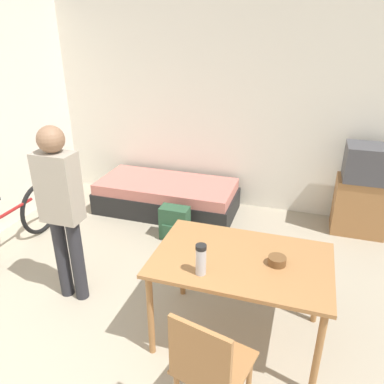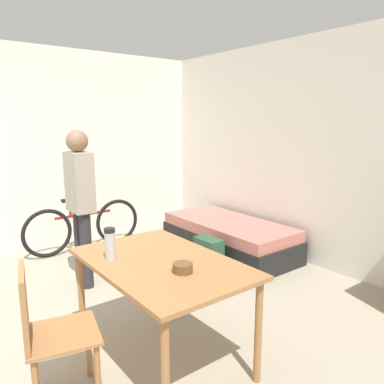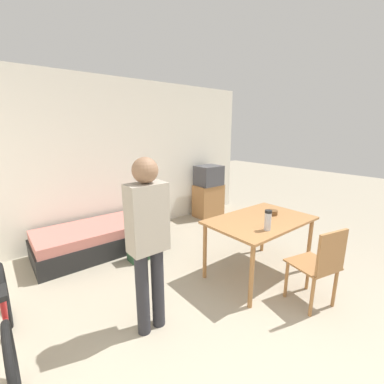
{
  "view_description": "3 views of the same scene",
  "coord_description": "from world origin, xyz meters",
  "px_view_note": "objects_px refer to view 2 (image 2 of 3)",
  "views": [
    {
      "loc": [
        1.14,
        -1.02,
        2.36
      ],
      "look_at": [
        0.18,
        2.0,
        0.93
      ],
      "focal_mm": 35.0,
      "sensor_mm": 36.0,
      "label": 1
    },
    {
      "loc": [
        2.89,
        -0.02,
        1.74
      ],
      "look_at": [
        0.13,
        2.1,
        1.07
      ],
      "focal_mm": 35.0,
      "sensor_mm": 36.0,
      "label": 2
    },
    {
      "loc": [
        -1.79,
        -0.51,
        1.86
      ],
      "look_at": [
        0.28,
        2.08,
        1.04
      ],
      "focal_mm": 24.0,
      "sensor_mm": 36.0,
      "label": 3
    }
  ],
  "objects_px": {
    "thermos_flask": "(110,242)",
    "mate_bowl": "(183,268)",
    "bicycle": "(84,226)",
    "dining_table": "(161,272)",
    "daybed": "(229,237)",
    "backpack": "(208,255)",
    "wooden_chair": "(46,329)",
    "person_standing": "(80,198)"
  },
  "relations": [
    {
      "from": "bicycle",
      "to": "backpack",
      "type": "height_order",
      "value": "bicycle"
    },
    {
      "from": "daybed",
      "to": "bicycle",
      "type": "xyz_separation_m",
      "value": [
        -1.26,
        -1.49,
        0.12
      ]
    },
    {
      "from": "daybed",
      "to": "backpack",
      "type": "distance_m",
      "value": 0.74
    },
    {
      "from": "mate_bowl",
      "to": "backpack",
      "type": "xyz_separation_m",
      "value": [
        -1.28,
        1.3,
        -0.59
      ]
    },
    {
      "from": "daybed",
      "to": "dining_table",
      "type": "distance_m",
      "value": 2.43
    },
    {
      "from": "dining_table",
      "to": "bicycle",
      "type": "distance_m",
      "value": 2.7
    },
    {
      "from": "bicycle",
      "to": "backpack",
      "type": "xyz_separation_m",
      "value": [
        1.62,
        0.84,
        -0.13
      ]
    },
    {
      "from": "bicycle",
      "to": "backpack",
      "type": "distance_m",
      "value": 1.83
    },
    {
      "from": "thermos_flask",
      "to": "mate_bowl",
      "type": "bearing_deg",
      "value": 28.83
    },
    {
      "from": "bicycle",
      "to": "person_standing",
      "type": "height_order",
      "value": "person_standing"
    },
    {
      "from": "daybed",
      "to": "dining_table",
      "type": "relative_size",
      "value": 1.41
    },
    {
      "from": "daybed",
      "to": "thermos_flask",
      "type": "distance_m",
      "value": 2.58
    },
    {
      "from": "bicycle",
      "to": "mate_bowl",
      "type": "xyz_separation_m",
      "value": [
        2.9,
        -0.46,
        0.46
      ]
    },
    {
      "from": "daybed",
      "to": "wooden_chair",
      "type": "height_order",
      "value": "wooden_chair"
    },
    {
      "from": "daybed",
      "to": "bicycle",
      "type": "distance_m",
      "value": 1.96
    },
    {
      "from": "bicycle",
      "to": "person_standing",
      "type": "xyz_separation_m",
      "value": [
        1.07,
        -0.43,
        0.63
      ]
    },
    {
      "from": "wooden_chair",
      "to": "mate_bowl",
      "type": "height_order",
      "value": "wooden_chair"
    },
    {
      "from": "person_standing",
      "to": "mate_bowl",
      "type": "distance_m",
      "value": 1.83
    },
    {
      "from": "daybed",
      "to": "person_standing",
      "type": "relative_size",
      "value": 1.14
    },
    {
      "from": "person_standing",
      "to": "backpack",
      "type": "relative_size",
      "value": 4.06
    },
    {
      "from": "daybed",
      "to": "thermos_flask",
      "type": "xyz_separation_m",
      "value": [
        1.13,
        -2.22,
        0.68
      ]
    },
    {
      "from": "thermos_flask",
      "to": "dining_table",
      "type": "bearing_deg",
      "value": 48.43
    },
    {
      "from": "bicycle",
      "to": "person_standing",
      "type": "relative_size",
      "value": 0.98
    },
    {
      "from": "daybed",
      "to": "thermos_flask",
      "type": "height_order",
      "value": "thermos_flask"
    },
    {
      "from": "wooden_chair",
      "to": "person_standing",
      "type": "bearing_deg",
      "value": 151.48
    },
    {
      "from": "daybed",
      "to": "dining_table",
      "type": "height_order",
      "value": "dining_table"
    },
    {
      "from": "wooden_chair",
      "to": "mate_bowl",
      "type": "distance_m",
      "value": 0.9
    },
    {
      "from": "dining_table",
      "to": "backpack",
      "type": "xyz_separation_m",
      "value": [
        -1.02,
        1.3,
        -0.48
      ]
    },
    {
      "from": "daybed",
      "to": "bicycle",
      "type": "height_order",
      "value": "bicycle"
    },
    {
      "from": "wooden_chair",
      "to": "bicycle",
      "type": "height_order",
      "value": "wooden_chair"
    },
    {
      "from": "daybed",
      "to": "backpack",
      "type": "xyz_separation_m",
      "value": [
        0.35,
        -0.65,
        -0.01
      ]
    },
    {
      "from": "mate_bowl",
      "to": "bicycle",
      "type": "bearing_deg",
      "value": 171.01
    },
    {
      "from": "backpack",
      "to": "mate_bowl",
      "type": "bearing_deg",
      "value": -45.4
    },
    {
      "from": "thermos_flask",
      "to": "mate_bowl",
      "type": "height_order",
      "value": "thermos_flask"
    },
    {
      "from": "dining_table",
      "to": "thermos_flask",
      "type": "distance_m",
      "value": 0.42
    },
    {
      "from": "daybed",
      "to": "bicycle",
      "type": "relative_size",
      "value": 1.16
    },
    {
      "from": "person_standing",
      "to": "mate_bowl",
      "type": "relative_size",
      "value": 12.48
    },
    {
      "from": "person_standing",
      "to": "backpack",
      "type": "bearing_deg",
      "value": 66.67
    },
    {
      "from": "person_standing",
      "to": "mate_bowl",
      "type": "height_order",
      "value": "person_standing"
    },
    {
      "from": "bicycle",
      "to": "thermos_flask",
      "type": "bearing_deg",
      "value": -16.95
    },
    {
      "from": "dining_table",
      "to": "backpack",
      "type": "distance_m",
      "value": 1.72
    },
    {
      "from": "daybed",
      "to": "thermos_flask",
      "type": "bearing_deg",
      "value": -62.91
    }
  ]
}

